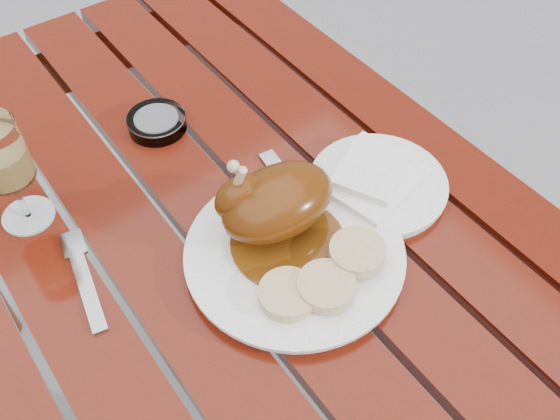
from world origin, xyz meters
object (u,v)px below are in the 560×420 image
Objects in this scene: table at (232,342)px; ashtray at (157,122)px; wine_glass at (9,175)px; dinner_plate at (295,255)px; side_plate at (378,185)px.

table is 12.95× the size of ashtray.
table is 7.02× the size of wine_glass.
dinner_plate is 0.18m from side_plate.
ashtray is at bearing 84.29° from table.
wine_glass is 1.85× the size of ashtray.
side_plate is at bearing 9.66° from dinner_plate.
dinner_plate reaches higher than side_plate.
wine_glass is at bearing 145.09° from table.
wine_glass is 0.51m from side_plate.
dinner_plate is 1.70× the size of wine_glass.
ashtray is (-0.20, 0.31, 0.00)m from side_plate.
wine_glass is at bearing 150.06° from side_plate.
dinner_plate is 0.34m from ashtray.
table is 0.41m from dinner_plate.
side_plate is (0.17, 0.03, -0.00)m from dinner_plate.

